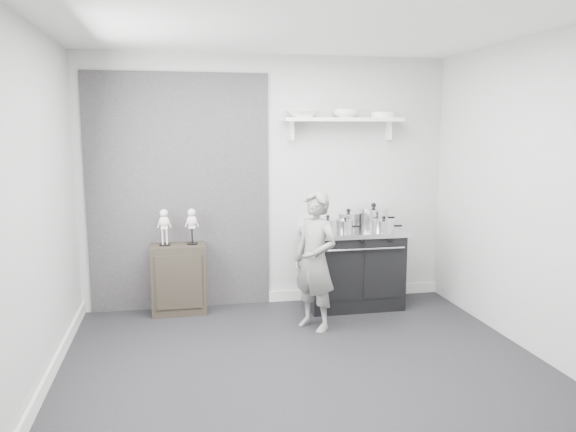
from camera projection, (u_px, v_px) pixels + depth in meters
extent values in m
plane|color=black|center=(305.00, 368.00, 4.57)|extent=(4.00, 4.00, 0.00)
cube|color=#A9A9A6|center=(268.00, 182.00, 6.10)|extent=(4.00, 0.02, 2.70)
cube|color=#A9A9A6|center=(394.00, 255.00, 2.62)|extent=(4.00, 0.02, 2.70)
cube|color=#A9A9A6|center=(31.00, 211.00, 3.97)|extent=(0.02, 3.60, 2.70)
cube|color=#A9A9A6|center=(536.00, 197.00, 4.75)|extent=(0.02, 3.60, 2.70)
cube|color=silver|center=(307.00, 23.00, 4.15)|extent=(4.00, 3.60, 0.02)
cube|color=black|center=(180.00, 193.00, 5.92)|extent=(1.90, 0.02, 2.50)
cube|color=silver|center=(354.00, 291.00, 6.48)|extent=(2.00, 0.03, 0.12)
cube|color=silver|center=(46.00, 382.00, 4.18)|extent=(0.03, 3.60, 0.12)
cube|color=white|center=(343.00, 119.00, 6.03)|extent=(1.30, 0.26, 0.04)
cube|color=white|center=(292.00, 131.00, 6.01)|extent=(0.03, 0.12, 0.20)
cube|color=white|center=(389.00, 131.00, 6.22)|extent=(0.03, 0.12, 0.20)
cube|color=black|center=(352.00, 270.00, 6.11)|extent=(1.00, 0.60, 0.80)
cube|color=silver|center=(353.00, 231.00, 6.04)|extent=(1.06, 0.64, 0.05)
cube|color=black|center=(339.00, 276.00, 5.77)|extent=(0.42, 0.02, 0.52)
cube|color=black|center=(383.00, 274.00, 5.86)|extent=(0.42, 0.02, 0.52)
cylinder|color=silver|center=(363.00, 249.00, 5.74)|extent=(0.90, 0.02, 0.02)
cylinder|color=black|center=(334.00, 243.00, 5.69)|extent=(0.04, 0.03, 0.04)
cylinder|color=black|center=(363.00, 241.00, 5.75)|extent=(0.04, 0.03, 0.04)
cylinder|color=black|center=(390.00, 240.00, 5.80)|extent=(0.04, 0.03, 0.04)
cube|color=black|center=(179.00, 279.00, 5.88)|extent=(0.56, 0.33, 0.73)
imported|color=slate|center=(315.00, 261.00, 5.37)|extent=(0.54, 0.59, 1.34)
cylinder|color=silver|center=(328.00, 226.00, 5.85)|extent=(0.22, 0.22, 0.13)
cylinder|color=silver|center=(328.00, 219.00, 5.84)|extent=(0.23, 0.23, 0.01)
sphere|color=black|center=(328.00, 217.00, 5.84)|extent=(0.04, 0.04, 0.04)
cylinder|color=black|center=(342.00, 226.00, 5.88)|extent=(0.10, 0.02, 0.02)
cylinder|color=silver|center=(348.00, 221.00, 6.15)|extent=(0.26, 0.26, 0.15)
cylinder|color=silver|center=(348.00, 213.00, 6.13)|extent=(0.27, 0.27, 0.02)
sphere|color=black|center=(348.00, 211.00, 6.13)|extent=(0.05, 0.05, 0.05)
cylinder|color=black|center=(363.00, 220.00, 6.18)|extent=(0.10, 0.02, 0.02)
cylinder|color=silver|center=(373.00, 218.00, 6.17)|extent=(0.31, 0.31, 0.19)
cylinder|color=silver|center=(374.00, 209.00, 6.16)|extent=(0.32, 0.32, 0.02)
sphere|color=black|center=(374.00, 205.00, 6.15)|extent=(0.06, 0.06, 0.06)
cylinder|color=black|center=(390.00, 217.00, 6.21)|extent=(0.10, 0.02, 0.02)
cylinder|color=silver|center=(383.00, 226.00, 5.89)|extent=(0.23, 0.23, 0.11)
cylinder|color=silver|center=(384.00, 220.00, 5.88)|extent=(0.24, 0.24, 0.01)
sphere|color=black|center=(384.00, 218.00, 5.88)|extent=(0.04, 0.04, 0.04)
cylinder|color=black|center=(397.00, 226.00, 5.92)|extent=(0.10, 0.02, 0.02)
cylinder|color=silver|center=(345.00, 227.00, 5.86)|extent=(0.17, 0.17, 0.11)
cylinder|color=silver|center=(345.00, 221.00, 5.85)|extent=(0.17, 0.17, 0.01)
sphere|color=black|center=(345.00, 219.00, 5.85)|extent=(0.03, 0.03, 0.03)
cylinder|color=black|center=(356.00, 226.00, 5.88)|extent=(0.10, 0.02, 0.02)
imported|color=white|center=(302.00, 113.00, 5.93)|extent=(0.34, 0.34, 0.08)
imported|color=white|center=(346.00, 114.00, 6.02)|extent=(0.27, 0.27, 0.08)
cylinder|color=white|center=(383.00, 115.00, 6.11)|extent=(0.26, 0.26, 0.06)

